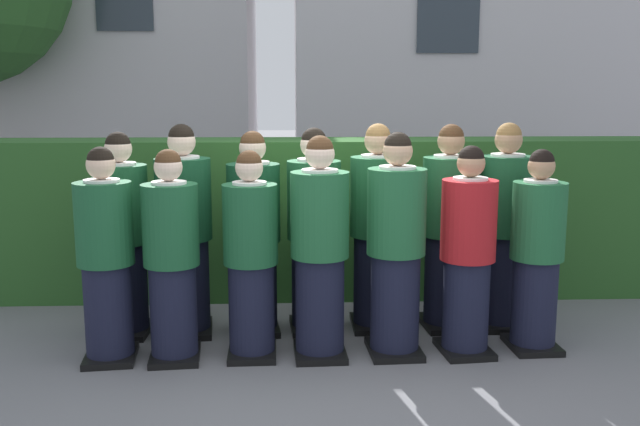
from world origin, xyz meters
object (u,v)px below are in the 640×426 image
(student_rear_row_0, at_px, (123,239))
(student_rear_row_2, at_px, (254,238))
(student_front_row_1, at_px, (172,262))
(student_front_row_6, at_px, (537,256))
(student_rear_row_6, at_px, (504,231))
(student_front_row_0, at_px, (106,261))
(student_rear_row_3, at_px, (314,235))
(student_front_row_3, at_px, (320,253))
(student_rear_row_1, at_px, (185,235))
(student_in_red_blazer, at_px, (468,256))
(student_rear_row_5, at_px, (448,232))
(student_front_row_4, at_px, (396,250))
(student_rear_row_4, at_px, (377,232))
(student_front_row_2, at_px, (251,260))

(student_rear_row_0, distance_m, student_rear_row_2, 1.07)
(student_front_row_1, distance_m, student_front_row_6, 2.77)
(student_rear_row_6, bearing_deg, student_rear_row_0, -178.95)
(student_front_row_0, distance_m, student_rear_row_3, 1.67)
(student_front_row_6, bearing_deg, student_front_row_1, -177.82)
(student_front_row_1, xyz_separation_m, student_rear_row_2, (0.57, 0.61, 0.05))
(student_front_row_0, height_order, student_rear_row_6, student_rear_row_6)
(student_front_row_3, bearing_deg, student_rear_row_2, 132.15)
(student_front_row_0, height_order, student_rear_row_1, student_rear_row_1)
(student_front_row_0, height_order, student_front_row_1, student_front_row_0)
(student_front_row_6, bearing_deg, student_front_row_3, -177.48)
(student_front_row_3, bearing_deg, student_rear_row_1, 152.92)
(student_in_red_blazer, height_order, student_rear_row_5, student_rear_row_5)
(student_front_row_1, bearing_deg, student_rear_row_1, 88.94)
(student_front_row_6, height_order, student_rear_row_2, student_rear_row_2)
(student_rear_row_2, bearing_deg, student_rear_row_0, -178.99)
(student_front_row_4, xyz_separation_m, student_rear_row_2, (-1.09, 0.55, -0.01))
(student_front_row_1, bearing_deg, student_rear_row_5, 16.59)
(student_rear_row_2, bearing_deg, student_front_row_3, -47.85)
(student_front_row_3, distance_m, student_rear_row_6, 1.69)
(student_rear_row_3, bearing_deg, student_front_row_6, -17.13)
(student_front_row_6, distance_m, student_rear_row_2, 2.25)
(student_rear_row_4, bearing_deg, student_rear_row_1, -177.08)
(student_rear_row_3, bearing_deg, student_front_row_1, -149.59)
(student_front_row_6, height_order, student_rear_row_5, student_rear_row_5)
(student_front_row_1, bearing_deg, student_rear_row_2, 46.52)
(student_front_row_2, xyz_separation_m, student_rear_row_1, (-0.57, 0.54, 0.08))
(student_in_red_blazer, bearing_deg, student_front_row_0, -179.37)
(student_front_row_1, height_order, student_rear_row_6, student_rear_row_6)
(student_in_red_blazer, distance_m, student_rear_row_5, 0.62)
(student_rear_row_6, bearing_deg, student_front_row_0, -168.58)
(student_front_row_6, bearing_deg, student_front_row_4, -177.32)
(student_rear_row_0, xyz_separation_m, student_rear_row_5, (2.69, 0.07, 0.03))
(student_front_row_0, xyz_separation_m, student_rear_row_3, (1.55, 0.62, 0.05))
(student_in_red_blazer, bearing_deg, student_front_row_2, 179.82)
(student_front_row_1, height_order, student_rear_row_2, student_rear_row_2)
(student_front_row_3, relative_size, student_front_row_6, 1.07)
(student_rear_row_3, distance_m, student_rear_row_4, 0.53)
(student_rear_row_1, height_order, student_rear_row_2, student_rear_row_1)
(student_front_row_0, xyz_separation_m, student_front_row_3, (1.58, 0.02, 0.04))
(student_front_row_3, xyz_separation_m, student_rear_row_5, (1.10, 0.62, 0.02))
(student_in_red_blazer, relative_size, student_rear_row_4, 0.92)
(student_rear_row_6, bearing_deg, student_in_red_blazer, -127.29)
(student_front_row_0, bearing_deg, student_rear_row_0, 91.14)
(student_front_row_1, bearing_deg, student_rear_row_6, 13.57)
(student_front_row_6, height_order, student_rear_row_6, student_rear_row_6)
(student_front_row_4, distance_m, student_rear_row_1, 1.74)
(student_in_red_blazer, bearing_deg, student_rear_row_5, 91.11)
(student_in_red_blazer, relative_size, student_rear_row_1, 0.92)
(student_front_row_6, bearing_deg, student_rear_row_2, 167.12)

